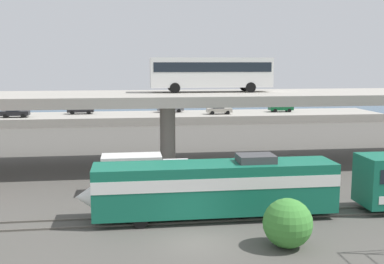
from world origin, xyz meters
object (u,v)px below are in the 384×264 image
(train_locomotive, at_px, (203,186))
(transit_bus_on_overpass, at_px, (211,71))
(parked_car_4, at_px, (171,108))
(service_truck_west, at_px, (143,173))
(parked_car_0, at_px, (80,109))
(parked_car_2, at_px, (15,113))
(parked_car_3, at_px, (219,110))
(parked_car_1, at_px, (281,107))

(train_locomotive, distance_m, transit_bus_on_overpass, 18.72)
(parked_car_4, bearing_deg, service_truck_west, 82.30)
(service_truck_west, height_order, parked_car_0, service_truck_west)
(train_locomotive, distance_m, parked_car_0, 54.13)
(parked_car_2, bearing_deg, parked_car_3, 0.57)
(service_truck_west, relative_size, parked_car_3, 1.60)
(service_truck_west, bearing_deg, parked_car_1, 59.99)
(parked_car_0, relative_size, parked_car_2, 1.01)
(parked_car_2, xyz_separation_m, parked_car_4, (25.37, 4.62, 0.00))
(service_truck_west, height_order, parked_car_4, service_truck_west)
(transit_bus_on_overpass, height_order, service_truck_west, transit_bus_on_overpass)
(service_truck_west, relative_size, parked_car_4, 1.47)
(transit_bus_on_overpass, distance_m, service_truck_west, 14.66)
(parked_car_0, relative_size, parked_car_3, 1.04)
(train_locomotive, relative_size, parked_car_3, 3.96)
(service_truck_west, height_order, parked_car_1, service_truck_west)
(parked_car_3, bearing_deg, transit_bus_on_overpass, -102.33)
(train_locomotive, xyz_separation_m, parked_car_3, (10.51, 49.22, -0.08))
(transit_bus_on_overpass, bearing_deg, train_locomotive, -101.54)
(parked_car_2, xyz_separation_m, parked_car_3, (33.22, 0.33, -0.00))
(train_locomotive, height_order, parked_car_2, train_locomotive)
(transit_bus_on_overpass, relative_size, parked_car_1, 2.85)
(parked_car_0, xyz_separation_m, parked_car_1, (34.93, -1.25, -0.00))
(parked_car_3, bearing_deg, parked_car_1, 10.42)
(service_truck_west, distance_m, parked_car_1, 51.58)
(parked_car_1, bearing_deg, train_locomotive, 66.70)
(transit_bus_on_overpass, bearing_deg, parked_car_4, 91.28)
(parked_car_4, bearing_deg, parked_car_2, 10.31)
(service_truck_west, distance_m, parked_car_2, 46.29)
(train_locomotive, relative_size, parked_car_0, 3.83)
(parked_car_0, xyz_separation_m, parked_car_2, (-9.90, -3.71, 0.00))
(train_locomotive, distance_m, parked_car_4, 53.57)
(parked_car_0, height_order, parked_car_4, same)
(service_truck_west, distance_m, parked_car_3, 44.83)
(service_truck_west, bearing_deg, parked_car_2, 114.28)
(transit_bus_on_overpass, distance_m, parked_car_0, 39.80)
(transit_bus_on_overpass, bearing_deg, parked_car_3, 77.67)
(parked_car_1, distance_m, parked_car_2, 44.90)
(transit_bus_on_overpass, relative_size, parked_car_0, 2.73)
(parked_car_1, relative_size, parked_car_3, 0.99)
(parked_car_1, height_order, parked_car_2, same)
(transit_bus_on_overpass, relative_size, parked_car_4, 2.59)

